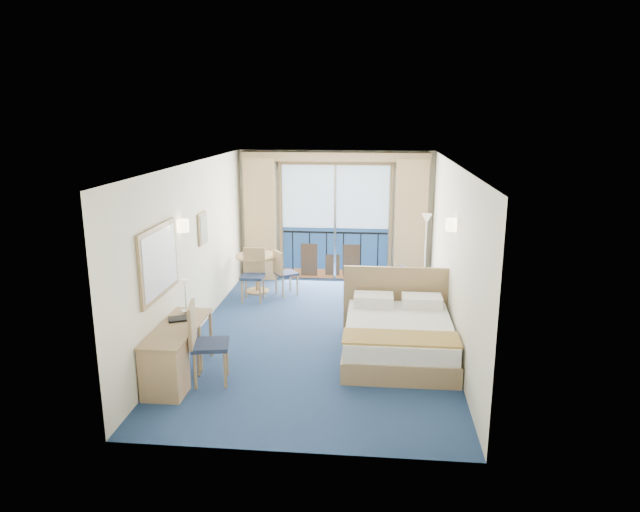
% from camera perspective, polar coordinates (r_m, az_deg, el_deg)
% --- Properties ---
extents(floor, '(6.50, 6.50, 0.00)m').
position_cam_1_polar(floor, '(9.16, 0.03, -7.89)').
color(floor, navy).
rests_on(floor, ground).
extents(room_walls, '(4.04, 6.54, 2.72)m').
position_cam_1_polar(room_walls, '(8.65, 0.03, 3.09)').
color(room_walls, white).
rests_on(room_walls, ground).
extents(balcony_door, '(2.36, 0.03, 2.52)m').
position_cam_1_polar(balcony_door, '(11.92, 1.49, 3.03)').
color(balcony_door, navy).
rests_on(balcony_door, room_walls).
extents(curtain_left, '(0.65, 0.22, 2.55)m').
position_cam_1_polar(curtain_left, '(11.96, -5.97, 3.64)').
color(curtain_left, tan).
rests_on(curtain_left, room_walls).
extents(curtain_right, '(0.65, 0.22, 2.55)m').
position_cam_1_polar(curtain_right, '(11.74, 9.06, 3.35)').
color(curtain_right, tan).
rests_on(curtain_right, room_walls).
extents(pelmet, '(3.80, 0.25, 0.18)m').
position_cam_1_polar(pelmet, '(11.61, 1.53, 9.90)').
color(pelmet, '#9D7E55').
rests_on(pelmet, room_walls).
extents(mirror, '(0.05, 1.25, 0.95)m').
position_cam_1_polar(mirror, '(7.72, -15.81, -0.53)').
color(mirror, '#9D7E55').
rests_on(mirror, room_walls).
extents(wall_print, '(0.04, 0.42, 0.52)m').
position_cam_1_polar(wall_print, '(9.51, -11.63, 2.71)').
color(wall_print, '#9D7E55').
rests_on(wall_print, room_walls).
extents(sconce_left, '(0.18, 0.18, 0.18)m').
position_cam_1_polar(sconce_left, '(8.47, -13.57, 2.96)').
color(sconce_left, '#FFEAB2').
rests_on(sconce_left, room_walls).
extents(sconce_right, '(0.18, 0.18, 0.18)m').
position_cam_1_polar(sconce_right, '(8.52, 13.04, 3.06)').
color(sconce_right, '#FFEAB2').
rests_on(sconce_right, room_walls).
extents(bed, '(1.70, 2.02, 1.07)m').
position_cam_1_polar(bed, '(8.42, 7.84, -7.85)').
color(bed, '#9D7E55').
rests_on(bed, ground).
extents(nightstand, '(0.47, 0.45, 0.61)m').
position_cam_1_polar(nightstand, '(9.54, 10.87, -5.27)').
color(nightstand, tan).
rests_on(nightstand, ground).
extents(phone, '(0.24, 0.21, 0.09)m').
position_cam_1_polar(phone, '(9.39, 10.88, -3.32)').
color(phone, silver).
rests_on(phone, nightstand).
extents(armchair, '(1.08, 1.09, 0.72)m').
position_cam_1_polar(armchair, '(10.30, 7.53, -3.35)').
color(armchair, '#474C57').
rests_on(armchair, ground).
extents(floor_lamp, '(0.21, 0.21, 1.54)m').
position_cam_1_polar(floor_lamp, '(11.26, 10.58, 2.27)').
color(floor_lamp, silver).
rests_on(floor_lamp, ground).
extents(desk, '(0.52, 1.52, 0.71)m').
position_cam_1_polar(desk, '(7.52, -15.01, -10.22)').
color(desk, '#9D7E55').
rests_on(desk, ground).
extents(desk_chair, '(0.56, 0.55, 1.08)m').
position_cam_1_polar(desk_chair, '(7.56, -11.65, -8.09)').
color(desk_chair, '#1E2947').
rests_on(desk_chair, ground).
extents(folder, '(0.34, 0.31, 0.03)m').
position_cam_1_polar(folder, '(7.99, -13.91, -6.12)').
color(folder, black).
rests_on(folder, desk).
extents(desk_lamp, '(0.13, 0.13, 0.47)m').
position_cam_1_polar(desk_lamp, '(8.12, -13.37, -3.23)').
color(desk_lamp, silver).
rests_on(desk_lamp, desk).
extents(round_table, '(0.83, 0.83, 0.75)m').
position_cam_1_polar(round_table, '(11.20, -6.33, -0.80)').
color(round_table, '#9D7E55').
rests_on(round_table, ground).
extents(table_chair_a, '(0.53, 0.53, 0.88)m').
position_cam_1_polar(table_chair_a, '(10.98, -3.73, -1.42)').
color(table_chair_a, '#1E2947').
rests_on(table_chair_a, ground).
extents(table_chair_b, '(0.42, 0.43, 0.98)m').
position_cam_1_polar(table_chair_b, '(10.76, -6.68, -1.52)').
color(table_chair_b, '#1E2947').
rests_on(table_chair_b, ground).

